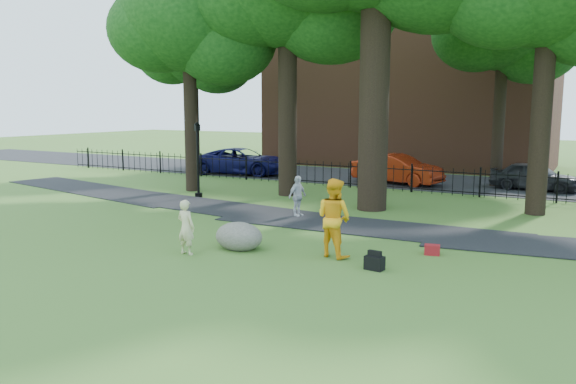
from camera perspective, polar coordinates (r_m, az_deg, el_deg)
The scene contains 15 objects.
ground at distance 15.29m, azimuth -0.97°, elevation -5.92°, with size 120.00×120.00×0.00m, color #466B25.
footpath at distance 18.30m, azimuth 7.95°, elevation -3.57°, with size 36.00×2.60×0.03m, color black.
street at distance 29.98m, azimuth 14.64°, elevation 1.00°, with size 80.00×7.00×0.02m, color black.
iron_fence at distance 26.08m, azimuth 12.44°, elevation 1.30°, with size 44.00×0.04×1.20m.
brick_building at distance 38.58m, azimuth 12.22°, elevation 11.66°, with size 18.00×8.00×12.00m, color brown.
woman at distance 14.95m, azimuth -10.33°, elevation -3.53°, with size 0.53×0.35×1.46m, color beige.
man at distance 14.49m, azimuth 4.68°, elevation -2.62°, with size 0.99×0.77×2.04m, color #FBA715.
pedestrian at distance 19.75m, azimuth 0.96°, elevation -0.43°, with size 0.85×0.36×1.46m, color silver.
boulder at distance 15.39m, azimuth -5.01°, elevation -4.32°, with size 1.37×1.03×0.80m, color #605A50.
lamppost at distance 24.27m, azimuth -9.14°, elevation 3.19°, with size 0.32×0.32×3.23m.
backpack at distance 13.62m, azimuth 8.78°, elevation -7.13°, with size 0.44×0.28×0.33m, color black.
red_bag at distance 15.25m, azimuth 14.43°, elevation -5.71°, with size 0.39×0.25×0.27m, color maroon.
red_sedan at distance 28.73m, azimuth 11.03°, elevation 2.30°, with size 1.58×4.54×1.50m, color maroon.
navy_van at distance 32.33m, azimuth -4.68°, elevation 3.13°, with size 2.50×5.43×1.51m, color #0D0D44.
grey_car at distance 28.43m, azimuth 23.77°, elevation 1.48°, with size 1.56×3.88×1.32m, color black.
Camera 1 is at (7.46, -12.78, 3.85)m, focal length 35.00 mm.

